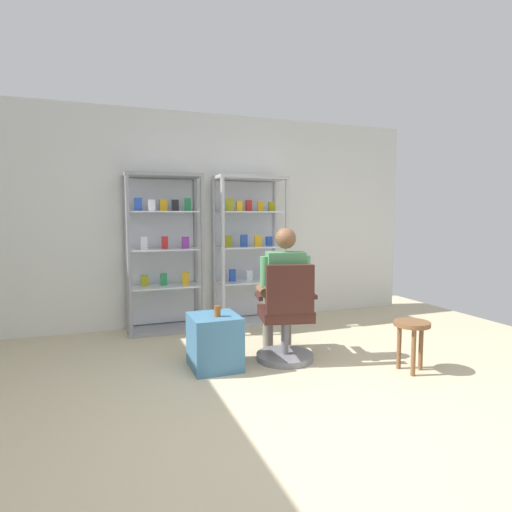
# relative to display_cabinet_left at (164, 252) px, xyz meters

# --- Properties ---
(ground_plane) EXTENTS (7.20, 7.20, 0.00)m
(ground_plane) POSITION_rel_display_cabinet_left_xyz_m (0.55, -2.76, -0.97)
(ground_plane) COLOR #C6B793
(back_wall) EXTENTS (6.00, 0.10, 2.70)m
(back_wall) POSITION_rel_display_cabinet_left_xyz_m (0.55, 0.24, 0.38)
(back_wall) COLOR silver
(back_wall) RESTS_ON ground
(display_cabinet_left) EXTENTS (0.90, 0.45, 1.90)m
(display_cabinet_left) POSITION_rel_display_cabinet_left_xyz_m (0.00, 0.00, 0.00)
(display_cabinet_left) COLOR gray
(display_cabinet_left) RESTS_ON ground
(display_cabinet_right) EXTENTS (0.90, 0.45, 1.90)m
(display_cabinet_right) POSITION_rel_display_cabinet_left_xyz_m (1.10, 0.00, 0.00)
(display_cabinet_right) COLOR #B7B7BC
(display_cabinet_right) RESTS_ON ground
(office_chair) EXTENTS (0.61, 0.58, 0.96)m
(office_chair) POSITION_rel_display_cabinet_left_xyz_m (0.92, -1.59, -0.57)
(office_chair) COLOR slate
(office_chair) RESTS_ON ground
(seated_shopkeeper) EXTENTS (0.55, 0.61, 1.29)m
(seated_shopkeeper) POSITION_rel_display_cabinet_left_xyz_m (0.95, -1.43, -0.26)
(seated_shopkeeper) COLOR slate
(seated_shopkeeper) RESTS_ON ground
(storage_crate) EXTENTS (0.44, 0.47, 0.50)m
(storage_crate) POSITION_rel_display_cabinet_left_xyz_m (0.23, -1.51, -0.72)
(storage_crate) COLOR teal
(storage_crate) RESTS_ON ground
(tea_glass) EXTENTS (0.06, 0.06, 0.10)m
(tea_glass) POSITION_rel_display_cabinet_left_xyz_m (0.24, -1.57, -0.42)
(tea_glass) COLOR brown
(tea_glass) RESTS_ON storage_crate
(wooden_stool) EXTENTS (0.32, 0.32, 0.46)m
(wooden_stool) POSITION_rel_display_cabinet_left_xyz_m (1.86, -2.22, -0.60)
(wooden_stool) COLOR brown
(wooden_stool) RESTS_ON ground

